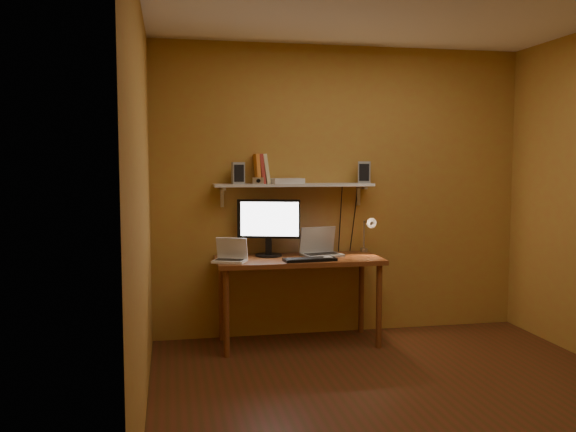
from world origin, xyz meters
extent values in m
cube|color=#532415|center=(0.00, 0.00, -0.01)|extent=(3.40, 3.20, 0.02)
cube|color=olive|center=(0.00, 1.61, 1.30)|extent=(3.40, 0.02, 2.60)
cube|color=olive|center=(0.00, -1.61, 1.30)|extent=(3.40, 0.02, 2.60)
cube|color=olive|center=(-1.71, 0.00, 1.30)|extent=(0.02, 3.20, 2.60)
cube|color=brown|center=(-0.46, 1.28, 0.73)|extent=(1.40, 0.60, 0.04)
cylinder|color=brown|center=(-1.10, 1.04, 0.35)|extent=(0.05, 0.05, 0.71)
cylinder|color=brown|center=(0.18, 1.04, 0.35)|extent=(0.05, 0.05, 0.71)
cylinder|color=brown|center=(-1.10, 1.52, 0.35)|extent=(0.05, 0.05, 0.71)
cylinder|color=brown|center=(0.18, 1.52, 0.35)|extent=(0.05, 0.05, 0.71)
cube|color=silver|center=(-0.46, 1.47, 1.36)|extent=(1.40, 0.25, 0.02)
cube|color=silver|center=(-1.08, 1.58, 1.26)|extent=(0.03, 0.03, 0.18)
cube|color=silver|center=(0.16, 1.58, 1.26)|extent=(0.03, 0.03, 0.18)
cylinder|color=black|center=(-0.70, 1.41, 0.76)|extent=(0.29, 0.29, 0.02)
cube|color=black|center=(-0.70, 1.41, 0.84)|extent=(0.06, 0.06, 0.17)
cube|color=black|center=(-0.70, 1.41, 1.07)|extent=(0.53, 0.19, 0.33)
cube|color=white|center=(-0.70, 1.40, 1.07)|extent=(0.48, 0.15, 0.29)
cube|color=#919499|center=(-0.25, 1.32, 0.76)|extent=(0.37, 0.29, 0.02)
cube|color=black|center=(-0.25, 1.32, 0.77)|extent=(0.30, 0.18, 0.00)
cube|color=#919499|center=(-0.27, 1.42, 0.88)|extent=(0.33, 0.13, 0.23)
cube|color=#141440|center=(-0.27, 1.42, 0.88)|extent=(0.29, 0.10, 0.19)
cube|color=silver|center=(-1.06, 1.15, 0.76)|extent=(0.31, 0.26, 0.02)
cube|color=black|center=(-1.06, 1.15, 0.77)|extent=(0.24, 0.18, 0.00)
cube|color=silver|center=(-1.04, 1.22, 0.86)|extent=(0.26, 0.15, 0.18)
cube|color=black|center=(-1.04, 1.22, 0.86)|extent=(0.22, 0.12, 0.15)
cube|color=black|center=(-0.41, 1.09, 0.76)|extent=(0.45, 0.18, 0.02)
ellipsoid|color=silver|center=(-0.25, 1.10, 0.77)|extent=(0.10, 0.07, 0.03)
cube|color=silver|center=(0.20, 1.52, 0.74)|extent=(0.05, 0.06, 0.08)
cylinder|color=silver|center=(0.20, 1.52, 0.89)|extent=(0.02, 0.02, 0.28)
cylinder|color=silver|center=(0.20, 1.44, 1.03)|extent=(0.01, 0.16, 0.01)
cone|color=silver|center=(0.20, 1.36, 1.03)|extent=(0.09, 0.09, 0.09)
sphere|color=#FFE0A5|center=(0.20, 1.34, 1.03)|extent=(0.04, 0.04, 0.04)
cube|color=#919499|center=(-0.96, 1.46, 1.47)|extent=(0.11, 0.11, 0.19)
cube|color=#919499|center=(0.17, 1.46, 1.47)|extent=(0.14, 0.14, 0.19)
cube|color=orange|center=(-0.78, 1.50, 1.50)|extent=(0.05, 0.18, 0.26)
cube|color=#AE342E|center=(-0.75, 1.50, 1.50)|extent=(0.06, 0.18, 0.26)
cube|color=beige|center=(-0.71, 1.50, 1.50)|extent=(0.07, 0.18, 0.26)
cube|color=silver|center=(-0.79, 1.42, 1.40)|extent=(0.09, 0.03, 0.06)
cylinder|color=black|center=(-0.79, 1.40, 1.40)|extent=(0.03, 0.02, 0.03)
cube|color=silver|center=(-0.54, 1.46, 1.40)|extent=(0.31, 0.24, 0.05)
camera|label=1|loc=(-1.53, -3.74, 1.56)|focal=38.00mm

